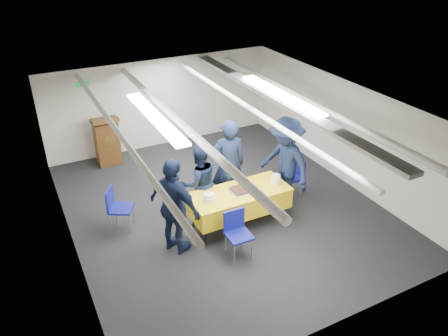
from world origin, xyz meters
The scene contains 14 objects.
ground centered at (0.00, 0.00, 0.00)m, with size 7.00×7.00×0.00m, color black.
room_shell centered at (0.09, 0.41, 1.81)m, with size 6.00×7.00×2.30m.
serving_table centered at (0.01, -0.69, 0.56)m, with size 1.94×0.82×0.77m.
sheet_cake centered at (0.06, -0.75, 0.81)m, with size 0.47×0.36×0.09m.
plate_stack_left centered at (-0.64, -0.74, 0.84)m, with size 0.23×0.23×0.16m.
plate_stack_right centered at (0.79, -0.74, 0.85)m, with size 0.19×0.19×0.18m.
podium centered at (-1.60, 3.05, 0.61)m, with size 0.62×0.53×1.25m.
chair_near centered at (-0.44, -1.43, 0.53)m, with size 0.43×0.43×0.87m.
chair_right centered at (1.61, -0.26, 0.53)m, with size 0.44×0.44×0.87m.
chair_left centered at (-2.12, 0.28, 0.53)m, with size 0.57×0.57×0.87m.
sailor_a centered at (0.12, -0.02, 0.98)m, with size 0.71×0.47×1.96m, color black.
sailor_b centered at (-0.55, -0.09, 0.80)m, with size 0.77×0.60×1.59m, color black.
sailor_c centered at (-1.35, -0.84, 0.92)m, with size 1.08×0.45×1.84m, color black.
sailor_d centered at (1.20, -0.44, 0.97)m, with size 1.25×0.72×1.94m, color black.
Camera 1 is at (-3.44, -6.81, 5.13)m, focal length 35.00 mm.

